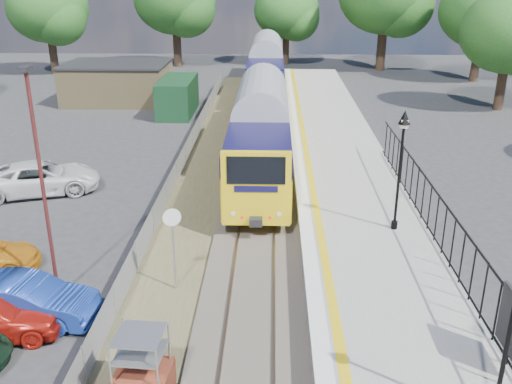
{
  "coord_description": "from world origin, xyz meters",
  "views": [
    {
      "loc": [
        0.62,
        -13.93,
        10.16
      ],
      "look_at": [
        -0.01,
        6.84,
        2.0
      ],
      "focal_mm": 40.0,
      "sensor_mm": 36.0,
      "label": 1
    }
  ],
  "objects_px": {
    "train": "(265,85)",
    "speed_sign": "(173,235)",
    "carpark_lamp": "(41,175)",
    "car_white": "(40,178)",
    "victorian_lamp_north": "(402,143)",
    "brick_plinth": "(142,371)",
    "car_blue": "(26,300)"
  },
  "relations": [
    {
      "from": "brick_plinth",
      "to": "train",
      "type": "bearing_deg",
      "value": 85.18
    },
    {
      "from": "train",
      "to": "speed_sign",
      "type": "bearing_deg",
      "value": -96.12
    },
    {
      "from": "speed_sign",
      "to": "carpark_lamp",
      "type": "height_order",
      "value": "carpark_lamp"
    },
    {
      "from": "speed_sign",
      "to": "car_white",
      "type": "relative_size",
      "value": 0.54
    },
    {
      "from": "train",
      "to": "carpark_lamp",
      "type": "xyz_separation_m",
      "value": [
        -6.45,
        -24.69,
        1.95
      ]
    },
    {
      "from": "brick_plinth",
      "to": "car_white",
      "type": "bearing_deg",
      "value": 119.53
    },
    {
      "from": "carpark_lamp",
      "to": "car_white",
      "type": "distance_m",
      "value": 10.75
    },
    {
      "from": "brick_plinth",
      "to": "carpark_lamp",
      "type": "height_order",
      "value": "carpark_lamp"
    },
    {
      "from": "carpark_lamp",
      "to": "car_white",
      "type": "relative_size",
      "value": 1.37
    },
    {
      "from": "brick_plinth",
      "to": "speed_sign",
      "type": "distance_m",
      "value": 5.54
    },
    {
      "from": "victorian_lamp_north",
      "to": "speed_sign",
      "type": "relative_size",
      "value": 1.53
    },
    {
      "from": "brick_plinth",
      "to": "car_white",
      "type": "relative_size",
      "value": 0.38
    },
    {
      "from": "speed_sign",
      "to": "car_blue",
      "type": "height_order",
      "value": "speed_sign"
    },
    {
      "from": "victorian_lamp_north",
      "to": "carpark_lamp",
      "type": "height_order",
      "value": "carpark_lamp"
    },
    {
      "from": "victorian_lamp_north",
      "to": "train",
      "type": "height_order",
      "value": "victorian_lamp_north"
    },
    {
      "from": "car_blue",
      "to": "car_white",
      "type": "height_order",
      "value": "car_white"
    },
    {
      "from": "victorian_lamp_north",
      "to": "carpark_lamp",
      "type": "relative_size",
      "value": 0.61
    },
    {
      "from": "carpark_lamp",
      "to": "car_white",
      "type": "xyz_separation_m",
      "value": [
        -4.12,
        9.28,
        -3.52
      ]
    },
    {
      "from": "speed_sign",
      "to": "car_blue",
      "type": "bearing_deg",
      "value": -173.79
    },
    {
      "from": "brick_plinth",
      "to": "carpark_lamp",
      "type": "bearing_deg",
      "value": 128.56
    },
    {
      "from": "victorian_lamp_north",
      "to": "train",
      "type": "bearing_deg",
      "value": 104.21
    },
    {
      "from": "speed_sign",
      "to": "car_white",
      "type": "height_order",
      "value": "speed_sign"
    },
    {
      "from": "train",
      "to": "car_white",
      "type": "height_order",
      "value": "train"
    },
    {
      "from": "victorian_lamp_north",
      "to": "carpark_lamp",
      "type": "distance_m",
      "value": 12.34
    },
    {
      "from": "train",
      "to": "speed_sign",
      "type": "height_order",
      "value": "train"
    },
    {
      "from": "train",
      "to": "car_white",
      "type": "relative_size",
      "value": 7.36
    },
    {
      "from": "victorian_lamp_north",
      "to": "brick_plinth",
      "type": "xyz_separation_m",
      "value": [
        -7.8,
        -8.71,
        -3.27
      ]
    },
    {
      "from": "speed_sign",
      "to": "carpark_lamp",
      "type": "bearing_deg",
      "value": 169.44
    },
    {
      "from": "car_blue",
      "to": "victorian_lamp_north",
      "type": "bearing_deg",
      "value": -61.19
    },
    {
      "from": "speed_sign",
      "to": "car_white",
      "type": "distance_m",
      "value": 11.94
    },
    {
      "from": "brick_plinth",
      "to": "speed_sign",
      "type": "relative_size",
      "value": 0.71
    },
    {
      "from": "car_blue",
      "to": "car_white",
      "type": "xyz_separation_m",
      "value": [
        -3.71,
        10.69,
        0.06
      ]
    }
  ]
}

